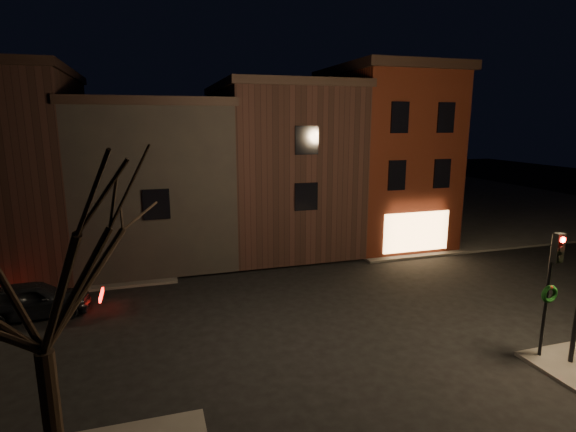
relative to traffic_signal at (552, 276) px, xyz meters
name	(u,v)px	position (x,y,z in m)	size (l,w,h in m)	color
ground	(315,313)	(-5.60, 5.51, -2.81)	(120.00, 120.00, 0.00)	black
sidewalk_far_right	(440,201)	(14.40, 25.51, -2.75)	(30.00, 30.00, 0.12)	#2D2B28
corner_building	(384,155)	(2.40, 14.98, 2.59)	(6.50, 8.50, 10.50)	#4A180D
row_building_a	(279,165)	(-4.10, 16.01, 2.03)	(7.30, 10.30, 9.40)	black
row_building_b	(154,178)	(-11.35, 16.01, 1.53)	(7.80, 10.30, 8.40)	black
row_building_c	(5,168)	(-18.60, 16.01, 2.28)	(7.30, 10.30, 9.90)	black
traffic_signal	(552,276)	(0.00, 0.00, 0.00)	(0.58, 0.38, 4.05)	black
bare_tree_left	(30,238)	(-13.60, -1.49, 2.63)	(5.60, 5.60, 7.50)	black
parked_car_a	(33,300)	(-16.15, 8.37, -2.11)	(1.65, 4.11, 1.40)	black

